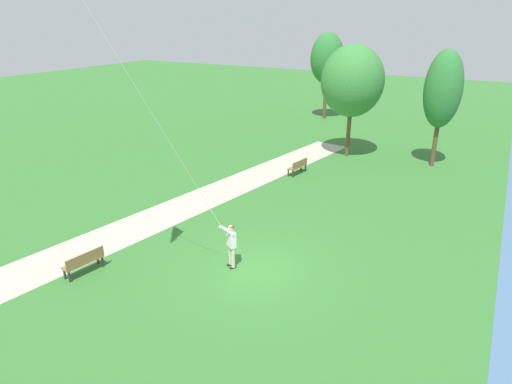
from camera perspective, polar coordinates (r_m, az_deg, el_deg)
The scene contains 8 objects.
ground_plane at distance 16.83m, azimuth -0.24°, elevation -9.96°, with size 120.00×120.00×0.00m, color #33702D.
walkway_path at distance 21.46m, azimuth -11.94°, elevation -3.05°, with size 2.40×32.00×0.02m, color #B7AD99.
person_kite_flyer at distance 16.54m, azimuth -3.24°, elevation -6.40°, with size 0.54×0.62×1.83m.
park_bench_near_walkway at distance 17.53m, azimuth -21.12°, elevation -8.24°, with size 0.68×1.55×0.88m.
park_bench_far_walkway at distance 26.50m, azimuth 5.41°, elevation 3.34°, with size 0.68×1.55×0.88m.
tree_lakeside_near at distance 29.15m, azimuth 22.79°, elevation 11.95°, with size 2.20×2.08×7.04m.
tree_treeline_left at distance 41.03m, azimuth 9.10°, elevation 16.46°, with size 2.94×2.88×7.43m.
tree_lakeside_far at distance 29.70m, azimuth 12.22°, elevation 13.68°, with size 3.98×4.00×7.18m.
Camera 1 is at (7.05, -12.45, 8.85)m, focal length 31.30 mm.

